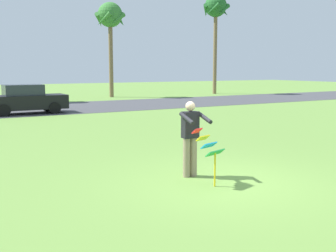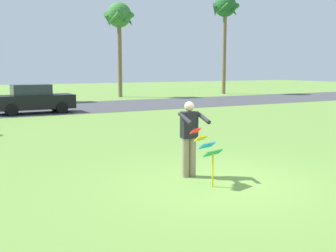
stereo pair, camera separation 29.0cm
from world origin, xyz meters
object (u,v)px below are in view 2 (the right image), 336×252
at_px(kite_held, 207,148).
at_px(person_kite_flyer, 189,136).
at_px(palm_tree_centre_far, 119,19).
at_px(parked_car_black, 34,99).
at_px(palm_tree_far_left, 225,10).

bearing_deg(kite_held, person_kite_flyer, 87.21).
bearing_deg(person_kite_flyer, palm_tree_centre_far, 71.39).
distance_m(person_kite_flyer, palm_tree_centre_far, 27.65).
height_order(kite_held, parked_car_black, parked_car_black).
distance_m(palm_tree_centre_far, palm_tree_far_left, 10.68).
xyz_separation_m(kite_held, parked_car_black, (-0.51, 16.29, -0.04)).
relative_size(kite_held, palm_tree_centre_far, 0.15).
relative_size(person_kite_flyer, palm_tree_centre_far, 0.22).
xyz_separation_m(kite_held, palm_tree_centre_far, (8.67, 26.40, 5.84)).
bearing_deg(person_kite_flyer, parked_car_black, 92.00).
bearing_deg(kite_held, palm_tree_far_left, 53.16).
distance_m(person_kite_flyer, palm_tree_far_left, 32.23).
distance_m(kite_held, palm_tree_far_left, 32.88).
bearing_deg(palm_tree_centre_far, palm_tree_far_left, -3.89).
relative_size(person_kite_flyer, kite_held, 1.45).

